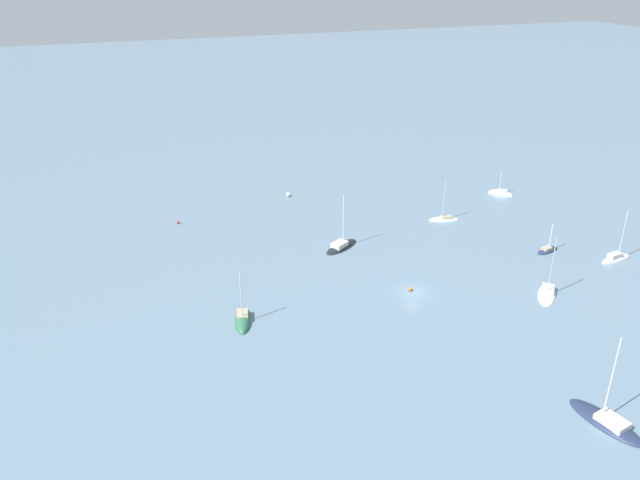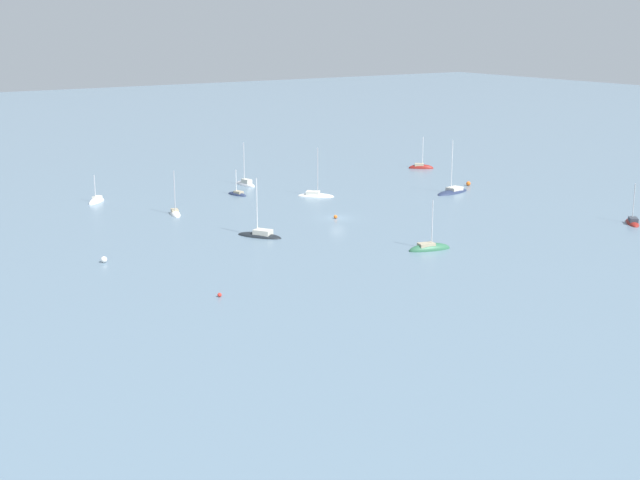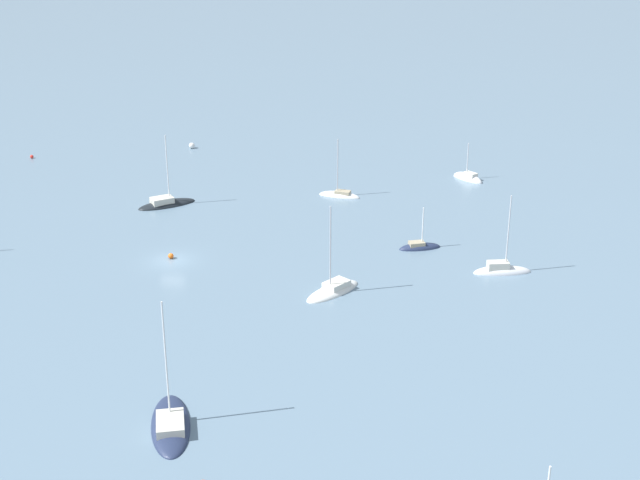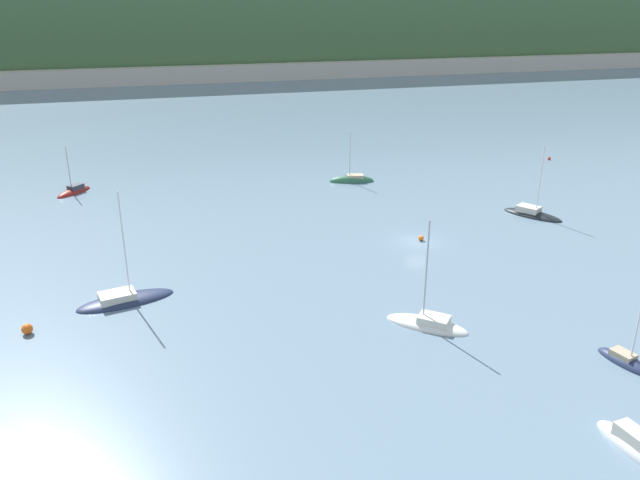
% 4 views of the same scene
% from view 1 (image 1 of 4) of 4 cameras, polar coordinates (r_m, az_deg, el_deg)
% --- Properties ---
extents(ground_plane, '(600.00, 600.00, 0.00)m').
position_cam_1_polar(ground_plane, '(91.69, 8.48, -4.77)').
color(ground_plane, slate).
extents(sailboat_0, '(9.09, 4.72, 10.94)m').
position_cam_1_polar(sailboat_0, '(74.43, 24.69, -14.89)').
color(sailboat_0, '#232D4C').
rests_on(sailboat_0, ground_plane).
extents(sailboat_1, '(2.41, 6.33, 9.41)m').
position_cam_1_polar(sailboat_1, '(110.62, 25.44, -1.58)').
color(sailboat_1, silver).
rests_on(sailboat_1, ground_plane).
extents(sailboat_2, '(3.14, 5.78, 8.39)m').
position_cam_1_polar(sailboat_2, '(116.86, 11.27, 1.83)').
color(sailboat_2, white).
rests_on(sailboat_2, ground_plane).
extents(sailboat_3, '(2.75, 5.05, 5.47)m').
position_cam_1_polar(sailboat_3, '(109.39, 20.07, -0.94)').
color(sailboat_3, '#232D4C').
rests_on(sailboat_3, ground_plane).
extents(sailboat_4, '(6.21, 7.83, 9.76)m').
position_cam_1_polar(sailboat_4, '(104.08, 1.96, -0.62)').
color(sailboat_4, black).
rests_on(sailboat_4, ground_plane).
extents(sailboat_6, '(4.85, 4.57, 6.07)m').
position_cam_1_polar(sailboat_6, '(132.18, 16.16, 4.05)').
color(sailboat_6, silver).
rests_on(sailboat_6, ground_plane).
extents(sailboat_8, '(6.94, 3.65, 8.42)m').
position_cam_1_polar(sailboat_8, '(84.66, -7.09, -7.35)').
color(sailboat_8, '#2D6647').
rests_on(sailboat_8, ground_plane).
extents(sailboat_9, '(6.85, 6.52, 9.92)m').
position_cam_1_polar(sailboat_9, '(95.81, 20.04, -4.67)').
color(sailboat_9, white).
rests_on(sailboat_9, ground_plane).
extents(mooring_buoy_1, '(0.62, 0.62, 0.62)m').
position_cam_1_polar(mooring_buoy_1, '(91.87, 8.24, -4.46)').
color(mooring_buoy_1, orange).
rests_on(mooring_buoy_1, ground_plane).
extents(mooring_buoy_2, '(0.52, 0.52, 0.52)m').
position_cam_1_polar(mooring_buoy_2, '(116.07, -12.86, 1.60)').
color(mooring_buoy_2, red).
rests_on(mooring_buoy_2, ground_plane).
extents(mooring_buoy_3, '(0.89, 0.89, 0.89)m').
position_cam_1_polar(mooring_buoy_3, '(125.94, -2.92, 4.18)').
color(mooring_buoy_3, white).
rests_on(mooring_buoy_3, ground_plane).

